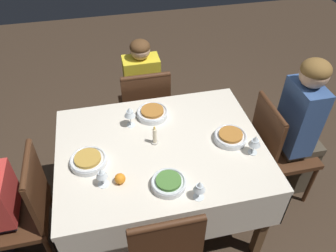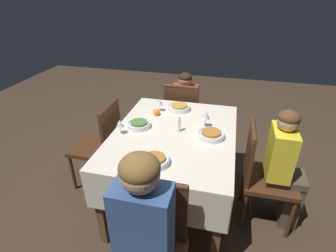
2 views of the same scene
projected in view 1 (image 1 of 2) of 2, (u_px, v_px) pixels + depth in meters
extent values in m
plane|color=#3D2D21|center=(162.00, 214.00, 2.63)|extent=(8.00, 8.00, 0.00)
cube|color=silver|center=(161.00, 148.00, 2.13)|extent=(1.33, 1.03, 0.04)
cube|color=silver|center=(179.00, 232.00, 1.86)|extent=(1.33, 0.01, 0.30)
cube|color=silver|center=(148.00, 118.00, 2.61)|extent=(1.33, 0.01, 0.30)
cube|color=silver|center=(62.00, 182.00, 2.13)|extent=(0.01, 1.03, 0.30)
cube|color=silver|center=(251.00, 150.00, 2.35)|extent=(0.01, 1.03, 0.30)
cube|color=brown|center=(264.00, 223.00, 2.15)|extent=(0.06, 0.06, 0.74)
cube|color=brown|center=(77.00, 155.00, 2.61)|extent=(0.06, 0.06, 0.74)
cube|color=brown|center=(219.00, 133.00, 2.81)|extent=(0.06, 0.06, 0.74)
cube|color=#472816|center=(284.00, 152.00, 2.55)|extent=(0.43, 0.43, 0.04)
cube|color=#472816|center=(266.00, 133.00, 2.35)|extent=(0.03, 0.39, 0.44)
cylinder|color=#472816|center=(273.00, 109.00, 2.21)|extent=(0.04, 0.38, 0.04)
cylinder|color=#472816|center=(310.00, 185.00, 2.59)|extent=(0.03, 0.03, 0.41)
cylinder|color=#472816|center=(287.00, 151.00, 2.86)|extent=(0.03, 0.03, 0.41)
cylinder|color=#472816|center=(266.00, 193.00, 2.53)|extent=(0.03, 0.03, 0.41)
cylinder|color=#472816|center=(247.00, 158.00, 2.80)|extent=(0.03, 0.03, 0.41)
cube|color=#472816|center=(144.00, 108.00, 2.96)|extent=(0.43, 0.43, 0.04)
cube|color=#472816|center=(147.00, 100.00, 2.65)|extent=(0.39, 0.03, 0.44)
cylinder|color=#472816|center=(146.00, 76.00, 2.50)|extent=(0.38, 0.04, 0.04)
cylinder|color=#472816|center=(161.00, 112.00, 3.27)|extent=(0.03, 0.03, 0.41)
cylinder|color=#472816|center=(123.00, 117.00, 3.21)|extent=(0.03, 0.03, 0.41)
cylinder|color=#472816|center=(169.00, 137.00, 3.00)|extent=(0.03, 0.03, 0.41)
cylinder|color=#472816|center=(128.00, 143.00, 2.94)|extent=(0.03, 0.03, 0.41)
cube|color=#472816|center=(14.00, 217.00, 2.11)|extent=(0.43, 0.43, 0.04)
cube|color=#472816|center=(36.00, 188.00, 1.98)|extent=(0.03, 0.39, 0.44)
cylinder|color=#472816|center=(26.00, 164.00, 1.84)|extent=(0.04, 0.38, 0.04)
cylinder|color=#472816|center=(0.00, 218.00, 2.37)|extent=(0.03, 0.03, 0.41)
cylinder|color=#472816|center=(54.00, 208.00, 2.43)|extent=(0.03, 0.03, 0.41)
cube|color=#472816|center=(167.00, 248.00, 1.70)|extent=(0.39, 0.03, 0.44)
cylinder|color=#472816|center=(167.00, 225.00, 1.55)|extent=(0.38, 0.04, 0.04)
cube|color=#4C4233|center=(300.00, 165.00, 2.72)|extent=(0.14, 0.22, 0.45)
cube|color=#4C4233|center=(299.00, 145.00, 2.53)|extent=(0.31, 0.24, 0.06)
cube|color=#38568E|center=(300.00, 117.00, 2.32)|extent=(0.18, 0.30, 0.54)
sphere|color=#D6A884|center=(315.00, 74.00, 2.08)|extent=(0.19, 0.19, 0.19)
ellipsoid|color=brown|center=(316.00, 69.00, 2.06)|extent=(0.19, 0.19, 0.13)
cube|color=#4C4233|center=(142.00, 112.00, 3.24)|extent=(0.22, 0.14, 0.45)
cube|color=#4C4233|center=(142.00, 96.00, 3.01)|extent=(0.24, 0.31, 0.06)
cube|color=yellow|center=(142.00, 80.00, 2.79)|extent=(0.30, 0.18, 0.41)
sphere|color=#D6A884|center=(140.00, 50.00, 2.60)|extent=(0.16, 0.16, 0.16)
ellipsoid|color=brown|center=(140.00, 47.00, 2.58)|extent=(0.16, 0.16, 0.11)
cylinder|color=silver|center=(230.00, 138.00, 2.15)|extent=(0.22, 0.22, 0.04)
torus|color=silver|center=(231.00, 135.00, 2.13)|extent=(0.21, 0.21, 0.01)
cylinder|color=#B2702D|center=(231.00, 135.00, 2.13)|extent=(0.15, 0.15, 0.02)
cylinder|color=white|center=(252.00, 152.00, 2.07)|extent=(0.06, 0.06, 0.00)
cylinder|color=white|center=(253.00, 148.00, 2.05)|extent=(0.01, 0.01, 0.07)
cone|color=white|center=(255.00, 140.00, 2.00)|extent=(0.08, 0.08, 0.07)
cylinder|color=white|center=(255.00, 142.00, 2.01)|extent=(0.05, 0.05, 0.03)
cylinder|color=silver|center=(152.00, 114.00, 2.33)|extent=(0.22, 0.22, 0.04)
torus|color=silver|center=(152.00, 111.00, 2.32)|extent=(0.22, 0.22, 0.01)
cylinder|color=#B2702D|center=(152.00, 111.00, 2.31)|extent=(0.16, 0.16, 0.02)
cylinder|color=white|center=(131.00, 125.00, 2.27)|extent=(0.06, 0.06, 0.00)
cylinder|color=white|center=(131.00, 120.00, 2.24)|extent=(0.01, 0.01, 0.08)
cone|color=white|center=(130.00, 112.00, 2.19)|extent=(0.08, 0.08, 0.07)
cylinder|color=white|center=(130.00, 113.00, 2.20)|extent=(0.05, 0.05, 0.03)
cylinder|color=silver|center=(88.00, 161.00, 1.99)|extent=(0.22, 0.22, 0.04)
torus|color=silver|center=(88.00, 159.00, 1.98)|extent=(0.22, 0.22, 0.01)
cylinder|color=gold|center=(88.00, 158.00, 1.97)|extent=(0.16, 0.16, 0.02)
cylinder|color=white|center=(104.00, 184.00, 1.88)|extent=(0.07, 0.07, 0.00)
cylinder|color=white|center=(103.00, 180.00, 1.86)|extent=(0.01, 0.01, 0.07)
cone|color=white|center=(101.00, 173.00, 1.82)|extent=(0.07, 0.07, 0.06)
cylinder|color=white|center=(102.00, 174.00, 1.83)|extent=(0.04, 0.04, 0.03)
cylinder|color=silver|center=(169.00, 184.00, 1.86)|extent=(0.20, 0.20, 0.04)
torus|color=silver|center=(169.00, 181.00, 1.85)|extent=(0.20, 0.20, 0.01)
cylinder|color=#4C7F38|center=(169.00, 181.00, 1.85)|extent=(0.15, 0.15, 0.02)
cylinder|color=white|center=(199.00, 197.00, 1.82)|extent=(0.06, 0.06, 0.00)
cylinder|color=white|center=(199.00, 193.00, 1.79)|extent=(0.01, 0.01, 0.06)
cone|color=white|center=(200.00, 186.00, 1.75)|extent=(0.07, 0.07, 0.06)
cylinder|color=white|center=(200.00, 187.00, 1.76)|extent=(0.04, 0.04, 0.03)
cylinder|color=beige|center=(155.00, 142.00, 2.13)|extent=(0.05, 0.05, 0.01)
cylinder|color=beige|center=(155.00, 136.00, 2.09)|extent=(0.03, 0.03, 0.11)
ellipsoid|color=#F9C64C|center=(154.00, 128.00, 2.05)|extent=(0.01, 0.01, 0.03)
sphere|color=orange|center=(120.00, 179.00, 1.87)|extent=(0.06, 0.06, 0.06)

